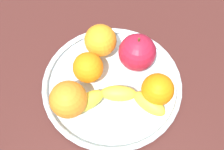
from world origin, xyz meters
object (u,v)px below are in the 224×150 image
object	(u,v)px
orange_front_right	(88,67)
fruit_bowl	(112,84)
orange_front_left	(100,40)
orange_back_left	(68,99)
banana	(117,100)
apple	(137,52)
orange_back_right	(158,90)

from	to	relation	value
orange_front_right	fruit_bowl	bearing A→B (deg)	164.14
orange_front_left	orange_back_left	world-z (taller)	orange_back_left
banana	orange_back_left	size ratio (longest dim) A/B	2.75
apple	orange_front_left	size ratio (longest dim) A/B	1.23
fruit_bowl	orange_back_left	distance (cm)	11.74
orange_front_right	orange_back_right	bearing A→B (deg)	161.66
orange_back_left	banana	bearing A→B (deg)	-172.55
fruit_bowl	orange_front_left	size ratio (longest dim) A/B	4.24
fruit_bowl	orange_front_left	world-z (taller)	orange_front_left
fruit_bowl	banana	world-z (taller)	banana
fruit_bowl	orange_back_left	bearing A→B (deg)	37.27
orange_back_right	fruit_bowl	bearing A→B (deg)	-19.68
orange_front_left	apple	bearing A→B (deg)	158.01
orange_back_right	banana	bearing A→B (deg)	12.19
orange_back_left	orange_front_right	bearing A→B (deg)	-112.48
apple	orange_front_right	bearing A→B (deg)	19.56
fruit_bowl	orange_back_left	xyz separation A→B (cm)	(8.54, 6.50, 4.75)
banana	fruit_bowl	bearing A→B (deg)	-77.35
banana	orange_front_right	xyz separation A→B (cm)	(6.38, -6.72, 1.67)
orange_front_left	orange_back_left	bearing A→B (deg)	69.64
fruit_bowl	banana	bearing A→B (deg)	102.33
fruit_bowl	orange_front_right	world-z (taller)	orange_front_right
apple	orange_back_left	bearing A→B (deg)	40.18
banana	orange_front_left	size ratio (longest dim) A/B	2.86
orange_back_left	apple	bearing A→B (deg)	-139.82
orange_back_right	apple	bearing A→B (deg)	-64.35
apple	orange_front_left	xyz separation A→B (cm)	(8.32, -3.36, -0.46)
apple	orange_front_left	bearing A→B (deg)	-21.99
banana	orange_back_left	distance (cm)	10.01
fruit_bowl	apple	bearing A→B (deg)	-135.67
fruit_bowl	apple	size ratio (longest dim) A/B	3.44
orange_back_right	orange_front_right	bearing A→B (deg)	-18.34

